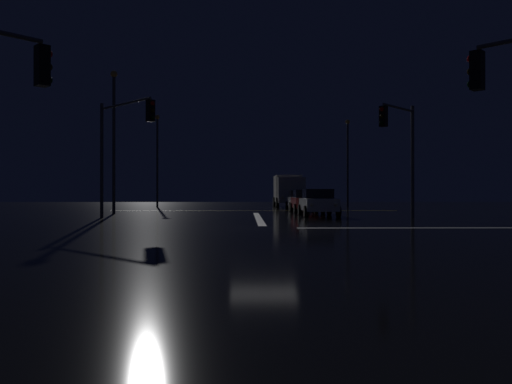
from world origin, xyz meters
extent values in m
cube|color=black|center=(0.00, 0.00, -0.05)|extent=(120.00, 120.00, 0.10)
cube|color=white|center=(0.00, 8.09, 0.00)|extent=(0.35, 13.84, 0.01)
cube|color=yellow|center=(0.00, 19.69, 0.00)|extent=(22.00, 0.15, 0.01)
cube|color=white|center=(8.19, 0.00, 0.00)|extent=(13.84, 0.40, 0.01)
cube|color=silver|center=(3.54, 10.27, 0.67)|extent=(1.80, 4.20, 0.70)
cube|color=black|center=(3.54, 10.47, 1.29)|extent=(1.60, 2.00, 0.55)
cylinder|color=black|center=(4.44, 8.72, 0.32)|extent=(0.22, 0.64, 0.64)
cylinder|color=black|center=(2.64, 8.72, 0.32)|extent=(0.22, 0.64, 0.64)
cylinder|color=black|center=(4.44, 11.82, 0.32)|extent=(0.22, 0.64, 0.64)
cylinder|color=black|center=(2.64, 11.82, 0.32)|extent=(0.22, 0.64, 0.64)
sphere|color=#F9EFC6|center=(4.19, 8.15, 0.72)|extent=(0.22, 0.22, 0.22)
sphere|color=#F9EFC6|center=(2.89, 8.15, 0.72)|extent=(0.22, 0.22, 0.22)
cube|color=maroon|center=(3.50, 15.63, 0.67)|extent=(1.80, 4.20, 0.70)
cube|color=black|center=(3.50, 15.83, 1.29)|extent=(1.60, 2.00, 0.55)
cylinder|color=black|center=(4.40, 14.08, 0.32)|extent=(0.22, 0.64, 0.64)
cylinder|color=black|center=(2.60, 14.08, 0.32)|extent=(0.22, 0.64, 0.64)
cylinder|color=black|center=(4.40, 17.18, 0.32)|extent=(0.22, 0.64, 0.64)
cylinder|color=black|center=(2.60, 17.18, 0.32)|extent=(0.22, 0.64, 0.64)
sphere|color=#F9EFC6|center=(4.15, 13.51, 0.72)|extent=(0.22, 0.22, 0.22)
sphere|color=#F9EFC6|center=(2.85, 13.51, 0.72)|extent=(0.22, 0.22, 0.22)
cube|color=#B7B7BC|center=(3.70, 21.94, 0.67)|extent=(1.80, 4.20, 0.70)
cube|color=black|center=(3.70, 22.14, 1.29)|extent=(1.60, 2.00, 0.55)
cylinder|color=black|center=(4.60, 20.39, 0.32)|extent=(0.22, 0.64, 0.64)
cylinder|color=black|center=(2.80, 20.39, 0.32)|extent=(0.22, 0.64, 0.64)
cylinder|color=black|center=(4.60, 23.49, 0.32)|extent=(0.22, 0.64, 0.64)
cylinder|color=black|center=(2.80, 23.49, 0.32)|extent=(0.22, 0.64, 0.64)
sphere|color=#F9EFC6|center=(4.35, 19.82, 0.72)|extent=(0.22, 0.22, 0.22)
sphere|color=#F9EFC6|center=(3.05, 19.82, 0.72)|extent=(0.22, 0.22, 0.22)
cube|color=beige|center=(3.41, 26.45, 1.63)|extent=(2.40, 2.20, 2.30)
cube|color=silver|center=(3.41, 30.95, 1.78)|extent=(2.40, 5.00, 2.60)
cylinder|color=black|center=(4.61, 27.05, 0.48)|extent=(0.28, 0.96, 0.96)
cylinder|color=black|center=(2.21, 27.05, 0.48)|extent=(0.28, 0.96, 0.96)
cylinder|color=black|center=(4.61, 31.75, 0.48)|extent=(0.28, 0.96, 0.96)
cylinder|color=black|center=(2.21, 31.75, 0.48)|extent=(0.28, 0.96, 0.96)
sphere|color=#F9EFC6|center=(4.26, 25.30, 1.03)|extent=(0.26, 0.26, 0.26)
sphere|color=#F9EFC6|center=(2.56, 25.30, 1.03)|extent=(0.26, 0.26, 0.26)
cube|color=black|center=(5.58, -5.58, 4.63)|extent=(0.46, 0.46, 1.05)
sphere|color=red|center=(5.46, -5.46, 4.97)|extent=(0.22, 0.22, 0.22)
sphere|color=black|center=(5.46, -5.46, 4.63)|extent=(0.22, 0.22, 0.22)
sphere|color=black|center=(5.46, -5.46, 4.28)|extent=(0.22, 0.22, 0.22)
cylinder|color=#4C4C51|center=(-8.49, 8.49, 3.10)|extent=(0.18, 0.18, 6.20)
cylinder|color=#4C4C51|center=(-6.87, 6.87, 5.90)|extent=(3.32, 3.32, 0.12)
cube|color=black|center=(-5.25, 5.25, 5.28)|extent=(0.46, 0.46, 1.05)
sphere|color=red|center=(-5.14, 5.14, 5.62)|extent=(0.22, 0.22, 0.22)
sphere|color=black|center=(-5.14, 5.14, 5.28)|extent=(0.22, 0.22, 0.22)
sphere|color=black|center=(-5.14, 5.14, 4.93)|extent=(0.22, 0.22, 0.22)
cube|color=black|center=(-5.93, -5.93, 4.61)|extent=(0.46, 0.46, 1.05)
sphere|color=red|center=(-5.82, -5.82, 4.95)|extent=(0.22, 0.22, 0.22)
sphere|color=black|center=(-5.82, -5.82, 4.61)|extent=(0.22, 0.22, 0.22)
sphere|color=black|center=(-5.82, -5.82, 4.26)|extent=(0.22, 0.22, 0.22)
cylinder|color=#4C4C51|center=(8.49, 8.49, 3.07)|extent=(0.18, 0.18, 6.13)
cylinder|color=#4C4C51|center=(7.38, 7.38, 5.83)|extent=(2.30, 2.30, 0.12)
cube|color=black|center=(6.27, 6.27, 5.21)|extent=(0.46, 0.46, 1.05)
sphere|color=red|center=(6.16, 6.16, 5.55)|extent=(0.22, 0.22, 0.22)
sphere|color=black|center=(6.16, 6.16, 5.21)|extent=(0.22, 0.22, 0.22)
sphere|color=black|center=(6.16, 6.16, 4.86)|extent=(0.22, 0.22, 0.22)
cylinder|color=#424247|center=(-9.19, 13.69, 4.42)|extent=(0.20, 0.20, 8.85)
sphere|color=#F9AD47|center=(-9.19, 13.69, 9.03)|extent=(0.44, 0.44, 0.44)
cylinder|color=#424247|center=(-9.19, 29.69, 4.24)|extent=(0.20, 0.20, 8.49)
sphere|color=#F9AD47|center=(-9.19, 29.69, 8.67)|extent=(0.44, 0.44, 0.44)
cylinder|color=#424247|center=(9.19, 29.69, 4.04)|extent=(0.20, 0.20, 8.09)
sphere|color=#F9AD47|center=(9.19, 29.69, 8.27)|extent=(0.44, 0.44, 0.44)
camera|label=1|loc=(-0.67, -19.09, 1.30)|focal=35.54mm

